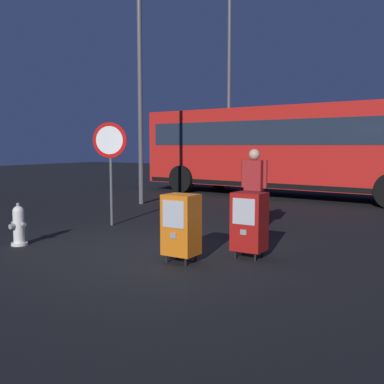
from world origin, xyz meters
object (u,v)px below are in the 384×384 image
newspaper_box_secondary (249,221)px  street_light_near_left (140,44)px  newspaper_box_primary (181,225)px  stop_sign (110,152)px  fire_hydrant (19,225)px  street_light_near_right (229,63)px  pedestrian (254,186)px  bus_near (289,146)px

newspaper_box_secondary → street_light_near_left: bearing=142.1°
newspaper_box_primary → stop_sign: (-3.03, 1.83, 1.03)m
newspaper_box_primary → newspaper_box_secondary: bearing=46.6°
fire_hydrant → street_light_near_right: bearing=98.2°
pedestrian → stop_sign: bearing=-163.9°
street_light_near_right → newspaper_box_primary: bearing=-66.0°
bus_near → street_light_near_left: (-2.99, -4.32, 2.96)m
newspaper_box_secondary → bus_near: bearing=106.5°
stop_sign → street_light_near_right: size_ratio=0.26×
pedestrian → bus_near: (-1.77, 6.73, 0.76)m
newspaper_box_secondary → stop_sign: size_ratio=0.46×
fire_hydrant → newspaper_box_secondary: bearing=19.3°
newspaper_box_primary → pedestrian: size_ratio=0.61×
pedestrian → bus_near: 7.00m
fire_hydrant → newspaper_box_primary: (3.04, 0.54, 0.22)m
newspaper_box_primary → fire_hydrant: bearing=-170.0°
pedestrian → street_light_near_right: street_light_near_right is taller
stop_sign → bus_near: size_ratio=0.21×
newspaper_box_primary → street_light_near_right: (-4.61, 10.34, 4.29)m
newspaper_box_secondary → fire_hydrant: bearing=-160.7°
stop_sign → street_light_near_right: street_light_near_right is taller
fire_hydrant → stop_sign: bearing=89.9°
bus_near → street_light_near_left: 6.03m
pedestrian → street_light_near_right: (-4.56, 7.65, 3.92)m
newspaper_box_secondary → bus_near: bus_near is taller
street_light_near_right → bus_near: bearing=-18.1°
newspaper_box_secondary → bus_near: (-2.56, 8.64, 1.14)m
pedestrian → street_light_near_left: (-4.75, 2.41, 3.72)m
pedestrian → street_light_near_left: 6.50m
newspaper_box_secondary → street_light_near_right: 11.76m
newspaper_box_secondary → street_light_near_right: (-5.35, 9.55, 4.29)m
newspaper_box_secondary → pedestrian: 2.10m
fire_hydrant → pedestrian: pedestrian is taller
fire_hydrant → newspaper_box_secondary: 4.01m
street_light_near_left → newspaper_box_primary: bearing=-46.7°
stop_sign → newspaper_box_primary: bearing=-31.1°
stop_sign → street_light_near_left: street_light_near_left is taller
newspaper_box_primary → street_light_near_left: street_light_near_left is taller
street_light_near_left → street_light_near_right: (0.19, 5.24, 0.20)m
newspaper_box_secondary → newspaper_box_primary: bearing=-133.4°
newspaper_box_secondary → bus_near: size_ratio=0.10×
street_light_near_left → street_light_near_right: street_light_near_right is taller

